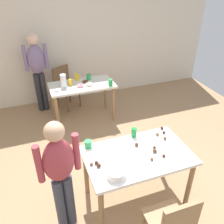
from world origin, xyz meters
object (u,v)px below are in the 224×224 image
object	(u,v)px
mixing_bowl	(116,173)
chair_near_table	(172,223)
dining_table_near	(137,161)
chair_far_table	(65,85)
person_girl_near	(60,170)
pitcher_far	(63,81)
dining_table_far	(82,90)
soda_can	(134,132)
person_adult_far	(37,66)

from	to	relation	value
mixing_bowl	chair_near_table	bearing A→B (deg)	-54.05
dining_table_near	chair_far_table	distance (m)	2.79
chair_near_table	person_girl_near	world-z (taller)	person_girl_near
pitcher_far	chair_near_table	bearing A→B (deg)	-80.41
chair_near_table	pitcher_far	world-z (taller)	pitcher_far
dining_table_far	soda_can	distance (m)	1.81
dining_table_near	chair_near_table	xyz separation A→B (m)	(0.02, -0.75, -0.15)
dining_table_far	dining_table_near	bearing A→B (deg)	-86.28
dining_table_near	soda_can	size ratio (longest dim) A/B	10.11
dining_table_near	dining_table_far	world-z (taller)	same
chair_near_table	mixing_bowl	world-z (taller)	chair_near_table
dining_table_near	dining_table_far	size ratio (longest dim) A/B	1.04
person_girl_near	mixing_bowl	world-z (taller)	person_girl_near
mixing_bowl	soda_can	size ratio (longest dim) A/B	1.68
person_girl_near	person_adult_far	distance (m)	2.81
chair_near_table	soda_can	size ratio (longest dim) A/B	7.13
chair_far_table	soda_can	size ratio (longest dim) A/B	7.13
dining_table_far	person_adult_far	xyz separation A→B (m)	(-0.71, 0.65, 0.34)
chair_near_table	person_adult_far	distance (m)	3.65
chair_far_table	person_adult_far	xyz separation A→B (m)	(-0.49, -0.00, 0.47)
chair_near_table	person_girl_near	xyz separation A→B (m)	(-0.92, 0.71, 0.35)
person_adult_far	dining_table_near	bearing A→B (deg)	-72.96
dining_table_near	chair_near_table	distance (m)	0.77
mixing_bowl	person_adult_far	bearing A→B (deg)	99.20
soda_can	pitcher_far	size ratio (longest dim) A/B	0.51
person_girl_near	mixing_bowl	distance (m)	0.57
dining_table_near	soda_can	bearing A→B (deg)	73.24
chair_far_table	mixing_bowl	bearing A→B (deg)	-90.15
dining_table_near	soda_can	xyz separation A→B (m)	(0.10, 0.33, 0.16)
soda_can	pitcher_far	bearing A→B (deg)	107.54
chair_far_table	pitcher_far	bearing A→B (deg)	-99.82
chair_far_table	mixing_bowl	world-z (taller)	chair_far_table
chair_near_table	chair_far_table	xyz separation A→B (m)	(-0.37, 3.52, 0.00)
mixing_bowl	dining_table_near	bearing A→B (deg)	32.44
dining_table_near	dining_table_far	bearing A→B (deg)	93.72
soda_can	person_girl_near	bearing A→B (deg)	-159.27
dining_table_far	person_girl_near	world-z (taller)	person_girl_near
mixing_bowl	soda_can	bearing A→B (deg)	50.44
chair_near_table	person_girl_near	bearing A→B (deg)	142.37
dining_table_near	mixing_bowl	bearing A→B (deg)	-147.56
chair_near_table	person_adult_far	size ratio (longest dim) A/B	0.54
person_girl_near	chair_near_table	bearing A→B (deg)	-37.63
dining_table_far	mixing_bowl	world-z (taller)	mixing_bowl
pitcher_far	dining_table_far	bearing A→B (deg)	-0.44
chair_near_table	mixing_bowl	bearing A→B (deg)	125.95
dining_table_far	soda_can	size ratio (longest dim) A/B	9.76
dining_table_far	chair_near_table	size ratio (longest dim) A/B	1.37
person_adult_far	pitcher_far	distance (m)	0.76
person_girl_near	soda_can	bearing A→B (deg)	20.73
person_adult_far	chair_far_table	bearing A→B (deg)	0.52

